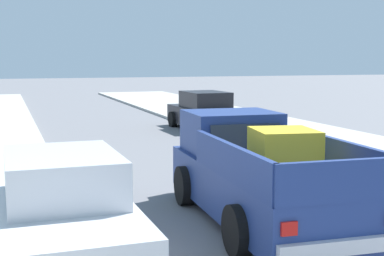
% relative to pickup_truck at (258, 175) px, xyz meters
% --- Properties ---
extents(sidewalk_right, '(5.39, 60.00, 0.12)m').
position_rel_pickup_truck_xyz_m(sidewalk_right, '(5.77, 5.85, -0.75)').
color(sidewalk_right, '#B2AFA8').
rests_on(sidewalk_right, ground).
extents(curb_left, '(0.16, 60.00, 0.10)m').
position_rel_pickup_truck_xyz_m(curb_left, '(-4.36, 5.85, -0.76)').
color(curb_left, silver).
rests_on(curb_left, ground).
extents(curb_right, '(0.16, 60.00, 0.10)m').
position_rel_pickup_truck_xyz_m(curb_right, '(4.48, 5.85, -0.76)').
color(curb_right, silver).
rests_on(curb_right, ground).
extents(pickup_truck, '(2.41, 5.30, 1.80)m').
position_rel_pickup_truck_xyz_m(pickup_truck, '(0.00, 0.00, 0.00)').
color(pickup_truck, navy).
rests_on(pickup_truck, ground).
extents(car_left_near, '(2.05, 4.27, 1.54)m').
position_rel_pickup_truck_xyz_m(car_left_near, '(-3.46, -0.94, -0.09)').
color(car_left_near, silver).
rests_on(car_left_near, ground).
extents(car_left_mid, '(2.12, 4.30, 1.54)m').
position_rel_pickup_truck_xyz_m(car_left_mid, '(3.43, 12.00, -0.09)').
color(car_left_mid, black).
rests_on(car_left_mid, ground).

